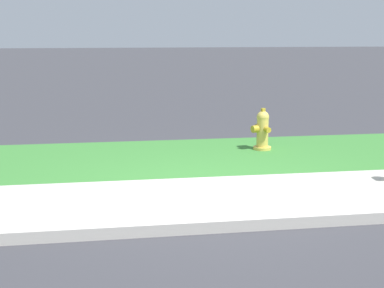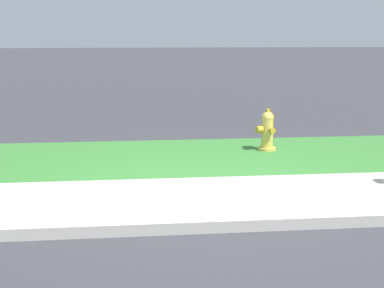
% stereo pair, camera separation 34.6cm
% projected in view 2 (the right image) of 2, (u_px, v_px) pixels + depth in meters
% --- Properties ---
extents(ground_plane, '(120.00, 120.00, 0.00)m').
position_uv_depth(ground_plane, '(217.00, 199.00, 6.23)').
color(ground_plane, '#38383D').
extents(sidewalk_pavement, '(18.00, 1.84, 0.01)m').
position_uv_depth(sidewalk_pavement, '(217.00, 199.00, 6.23)').
color(sidewalk_pavement, '#BCB7AD').
rests_on(sidewalk_pavement, ground).
extents(grass_verge, '(18.00, 2.58, 0.01)m').
position_uv_depth(grass_verge, '(196.00, 156.00, 8.38)').
color(grass_verge, '#387A33').
rests_on(grass_verge, ground).
extents(street_curb, '(18.00, 0.16, 0.12)m').
position_uv_depth(street_curb, '(232.00, 224.00, 5.25)').
color(street_curb, '#BCB7AD').
rests_on(street_curb, ground).
extents(fire_hydrant_mid_block, '(0.35, 0.38, 0.69)m').
position_uv_depth(fire_hydrant_mid_block, '(267.00, 131.00, 8.72)').
color(fire_hydrant_mid_block, gold).
rests_on(fire_hydrant_mid_block, ground).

